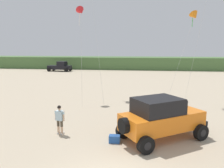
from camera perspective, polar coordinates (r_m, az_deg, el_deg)
dune_ridge at (r=51.14m, az=12.15°, el=5.18°), size 90.00×6.99×2.61m
jeep at (r=12.20m, az=12.37°, el=-8.26°), size 4.93×4.39×2.26m
person_watching at (r=12.99m, az=-13.09°, el=-8.40°), size 0.61×0.37×1.67m
cooler_box at (r=11.88m, az=0.65°, el=-13.71°), size 0.56×0.36×0.38m
distant_pickup at (r=46.78m, az=-12.95°, el=4.33°), size 4.73×2.68×1.98m
kite_white_parafoil at (r=20.86m, az=20.15°, el=15.83°), size 3.03×3.19×7.90m
kite_blue_swept at (r=20.96m, az=-7.91°, el=17.69°), size 1.29×3.30×8.47m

